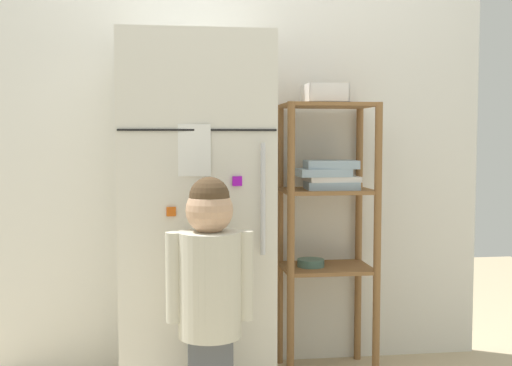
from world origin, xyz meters
The scene contains 5 objects.
kitchen_wall_back centered at (0.00, 0.38, 1.06)m, with size 2.58×0.03×2.12m, color silver.
refrigerator centered at (-0.24, 0.02, 0.81)m, with size 0.65×0.70×1.62m.
child_standing centered at (-0.21, -0.50, 0.62)m, with size 0.33×0.25×1.03m.
pantry_shelf_unit centered at (0.42, 0.17, 0.86)m, with size 0.46×0.34×1.35m.
fruit_bin centered at (0.42, 0.18, 1.38)m, with size 0.20×0.20×0.09m.
Camera 1 is at (-0.35, -2.88, 1.17)m, focal length 44.63 mm.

